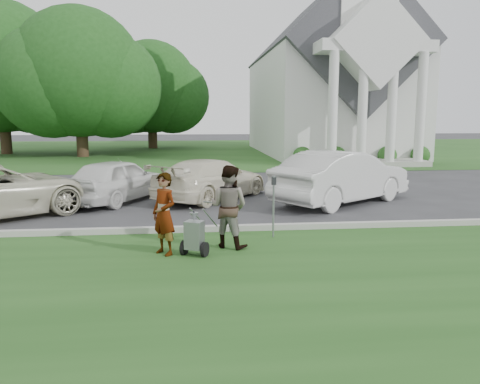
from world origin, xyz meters
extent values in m
plane|color=#333335|center=(0.00, 0.00, 0.00)|extent=(120.00, 120.00, 0.00)
cube|color=#1F4818|center=(0.00, -3.00, 0.01)|extent=(80.00, 7.00, 0.01)
cube|color=#1F4818|center=(0.00, 27.00, 0.01)|extent=(80.00, 30.00, 0.01)
cube|color=#9E9E93|center=(0.00, 0.55, 0.07)|extent=(80.00, 0.18, 0.15)
cube|color=white|center=(9.00, 24.00, 3.50)|extent=(9.00, 16.00, 7.00)
cube|color=#38383D|center=(9.00, 24.00, 7.00)|extent=(9.19, 17.00, 9.19)
cube|color=#9E9E93|center=(9.00, 14.80, 0.15)|extent=(6.20, 2.60, 0.30)
cylinder|color=white|center=(6.60, 13.80, 3.00)|extent=(0.50, 0.50, 6.00)
cylinder|color=white|center=(8.20, 13.80, 3.00)|extent=(0.50, 0.50, 6.00)
cylinder|color=white|center=(9.80, 13.80, 3.00)|extent=(0.50, 0.50, 6.00)
cylinder|color=white|center=(11.40, 13.80, 3.00)|extent=(0.50, 0.50, 6.00)
cube|color=white|center=(9.00, 14.60, 6.30)|extent=(6.20, 2.00, 0.60)
cube|color=white|center=(9.00, 14.60, 6.60)|extent=(5.09, 2.20, 5.09)
sphere|color=#1E4C19|center=(5.50, 15.70, 0.45)|extent=(1.10, 1.10, 1.10)
sphere|color=#1E4C19|center=(7.50, 15.70, 0.45)|extent=(1.10, 1.10, 1.10)
sphere|color=#1E4C19|center=(10.50, 15.70, 0.45)|extent=(1.10, 1.10, 1.10)
sphere|color=#1E4C19|center=(12.50, 15.70, 0.45)|extent=(1.10, 1.10, 1.10)
cylinder|color=#332316|center=(-8.00, 22.00, 1.60)|extent=(0.76, 0.76, 3.20)
sphere|color=#1B4716|center=(-8.00, 22.00, 5.51)|extent=(8.40, 8.40, 8.40)
sphere|color=#1B4716|center=(-6.11, 22.30, 4.67)|extent=(6.89, 6.89, 6.89)
sphere|color=#1B4716|center=(-9.68, 21.70, 4.88)|extent=(7.22, 7.22, 7.22)
cylinder|color=#332316|center=(-14.00, 25.00, 1.80)|extent=(0.76, 0.76, 3.60)
sphere|color=#1B4716|center=(-14.00, 25.00, 6.13)|extent=(9.20, 9.20, 9.20)
sphere|color=#1B4716|center=(-11.93, 25.30, 5.21)|extent=(7.54, 7.54, 7.54)
cylinder|color=#332316|center=(-4.00, 30.00, 1.50)|extent=(0.76, 0.76, 3.00)
sphere|color=#1B4716|center=(-4.00, 30.00, 5.09)|extent=(7.60, 7.60, 7.60)
sphere|color=#1B4716|center=(-2.29, 30.30, 4.33)|extent=(6.23, 6.23, 6.23)
sphere|color=#1B4716|center=(-5.52, 29.70, 4.52)|extent=(6.54, 6.54, 6.54)
cylinder|color=black|center=(-0.93, -1.27, 0.15)|extent=(0.19, 0.30, 0.30)
cylinder|color=black|center=(-0.53, -1.45, 0.15)|extent=(0.19, 0.30, 0.30)
cylinder|color=#2D2D33|center=(-0.73, -1.36, 0.15)|extent=(0.47, 0.24, 0.04)
cube|color=gray|center=(-0.73, -1.36, 0.43)|extent=(0.41, 0.39, 0.55)
cone|color=gray|center=(-0.73, -1.36, 0.79)|extent=(0.23, 0.23, 0.16)
cylinder|color=#2D2D33|center=(-0.73, -1.36, 0.87)|extent=(0.04, 0.04, 0.06)
cylinder|color=gray|center=(-0.65, -0.86, 0.67)|extent=(0.34, 0.68, 0.53)
cylinder|color=gray|center=(-0.40, -0.98, 0.67)|extent=(0.34, 0.68, 0.53)
cylinder|color=gray|center=(-0.37, -0.59, 0.93)|extent=(0.30, 0.16, 0.03)
imported|color=#999999|center=(-1.31, -1.21, 0.81)|extent=(0.69, 0.70, 1.62)
imported|color=#999999|center=(-0.01, -0.81, 0.86)|extent=(1.05, 0.99, 1.71)
cylinder|color=gray|center=(1.05, -0.13, 0.61)|extent=(0.04, 0.04, 1.22)
cube|color=#2D2D33|center=(1.05, -0.13, 1.30)|extent=(0.10, 0.07, 0.18)
cylinder|color=gray|center=(1.05, -0.13, 1.39)|extent=(0.09, 0.09, 0.03)
imported|color=silver|center=(-3.12, 4.85, 0.70)|extent=(3.36, 4.38, 1.39)
imported|color=beige|center=(-0.12, 5.01, 0.66)|extent=(4.37, 4.70, 1.33)
imported|color=silver|center=(3.92, 3.85, 0.83)|extent=(5.11, 4.32, 1.65)
camera|label=1|loc=(-0.75, -10.25, 2.72)|focal=35.00mm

